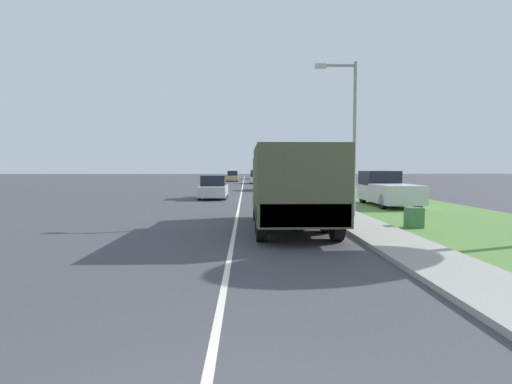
# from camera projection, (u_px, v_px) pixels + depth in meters

# --- Properties ---
(ground_plane) EXTENTS (180.00, 180.00, 0.00)m
(ground_plane) POSITION_uv_depth(u_px,v_px,m) (242.00, 187.00, 42.42)
(ground_plane) COLOR #424247
(lane_centre_stripe) EXTENTS (0.12, 120.00, 0.00)m
(lane_centre_stripe) POSITION_uv_depth(u_px,v_px,m) (242.00, 187.00, 42.42)
(lane_centre_stripe) COLOR silver
(lane_centre_stripe) RESTS_ON ground
(sidewalk_right) EXTENTS (1.80, 120.00, 0.12)m
(sidewalk_right) POSITION_uv_depth(u_px,v_px,m) (285.00, 187.00, 42.52)
(sidewalk_right) COLOR #9E9B93
(sidewalk_right) RESTS_ON ground
(grass_strip_right) EXTENTS (7.00, 120.00, 0.02)m
(grass_strip_right) POSITION_uv_depth(u_px,v_px,m) (326.00, 187.00, 42.64)
(grass_strip_right) COLOR #56843D
(grass_strip_right) RESTS_ON ground
(military_truck) EXTENTS (2.45, 7.04, 2.74)m
(military_truck) POSITION_uv_depth(u_px,v_px,m) (291.00, 184.00, 13.45)
(military_truck) COLOR #606647
(military_truck) RESTS_ON ground
(car_nearest_ahead) EXTENTS (1.80, 4.13, 1.58)m
(car_nearest_ahead) POSITION_uv_depth(u_px,v_px,m) (213.00, 188.00, 27.05)
(car_nearest_ahead) COLOR #B7BABF
(car_nearest_ahead) RESTS_ON ground
(car_second_ahead) EXTENTS (1.89, 4.26, 1.46)m
(car_second_ahead) POSITION_uv_depth(u_px,v_px,m) (265.00, 183.00, 36.85)
(car_second_ahead) COLOR maroon
(car_second_ahead) RESTS_ON ground
(car_third_ahead) EXTENTS (1.87, 4.25, 1.56)m
(car_third_ahead) POSITION_uv_depth(u_px,v_px,m) (257.00, 178.00, 52.58)
(car_third_ahead) COLOR silver
(car_third_ahead) RESTS_ON ground
(car_fourth_ahead) EXTENTS (1.70, 4.43, 1.60)m
(car_fourth_ahead) POSITION_uv_depth(u_px,v_px,m) (233.00, 177.00, 61.05)
(car_fourth_ahead) COLOR tan
(car_fourth_ahead) RESTS_ON ground
(car_farthest_ahead) EXTENTS (1.91, 4.77, 1.66)m
(car_farthest_ahead) POSITION_uv_depth(u_px,v_px,m) (255.00, 175.00, 73.17)
(car_farthest_ahead) COLOR maroon
(car_farthest_ahead) RESTS_ON ground
(pickup_truck) EXTENTS (2.01, 5.32, 1.89)m
(pickup_truck) POSITION_uv_depth(u_px,v_px,m) (386.00, 189.00, 22.05)
(pickup_truck) COLOR silver
(pickup_truck) RESTS_ON grass_strip_right
(lamp_post) EXTENTS (1.69, 0.24, 6.18)m
(lamp_post) POSITION_uv_depth(u_px,v_px,m) (349.00, 124.00, 15.96)
(lamp_post) COLOR gray
(lamp_post) RESTS_ON sidewalk_right
(utility_box) EXTENTS (0.55, 0.45, 0.70)m
(utility_box) POSITION_uv_depth(u_px,v_px,m) (414.00, 218.00, 13.79)
(utility_box) COLOR #3D7042
(utility_box) RESTS_ON grass_strip_right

